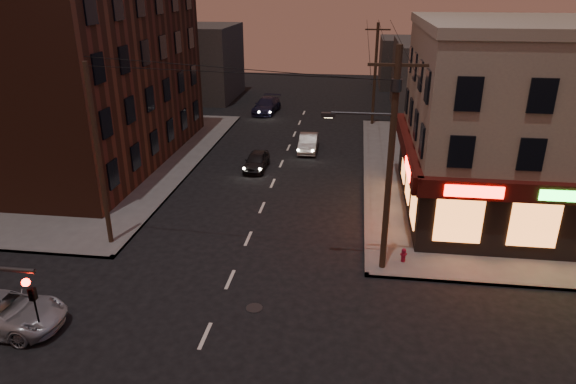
% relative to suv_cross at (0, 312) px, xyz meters
% --- Properties ---
extents(ground, '(120.00, 120.00, 0.00)m').
position_rel_suv_cross_xyz_m(ground, '(7.89, 0.50, -0.69)').
color(ground, black).
rests_on(ground, ground).
extents(sidewalk_ne, '(24.00, 28.00, 0.15)m').
position_rel_suv_cross_xyz_m(sidewalk_ne, '(25.89, 19.50, -0.61)').
color(sidewalk_ne, '#514F4C').
rests_on(sidewalk_ne, ground).
extents(sidewalk_nw, '(24.00, 28.00, 0.15)m').
position_rel_suv_cross_xyz_m(sidewalk_nw, '(-10.11, 19.50, -0.61)').
color(sidewalk_nw, '#514F4C').
rests_on(sidewalk_nw, ground).
extents(pizza_building, '(15.85, 12.85, 10.50)m').
position_rel_suv_cross_xyz_m(pizza_building, '(23.82, 13.93, 4.66)').
color(pizza_building, tan).
rests_on(pizza_building, sidewalk_ne).
extents(brick_apartment, '(12.00, 20.00, 13.00)m').
position_rel_suv_cross_xyz_m(brick_apartment, '(-6.61, 19.50, 5.96)').
color(brick_apartment, '#462316').
rests_on(brick_apartment, sidewalk_nw).
extents(bg_building_ne_a, '(10.00, 12.00, 7.00)m').
position_rel_suv_cross_xyz_m(bg_building_ne_a, '(21.89, 38.50, 2.81)').
color(bg_building_ne_a, '#3F3D3A').
rests_on(bg_building_ne_a, ground).
extents(bg_building_nw, '(9.00, 10.00, 8.00)m').
position_rel_suv_cross_xyz_m(bg_building_nw, '(-5.11, 42.50, 3.31)').
color(bg_building_nw, '#3F3D3A').
rests_on(bg_building_nw, ground).
extents(bg_building_ne_b, '(8.00, 8.00, 6.00)m').
position_rel_suv_cross_xyz_m(bg_building_ne_b, '(19.89, 52.50, 2.31)').
color(bg_building_ne_b, '#3F3D3A').
rests_on(bg_building_ne_b, ground).
extents(utility_pole_main, '(4.20, 0.44, 10.00)m').
position_rel_suv_cross_xyz_m(utility_pole_main, '(14.58, 6.30, 5.07)').
color(utility_pole_main, '#382619').
rests_on(utility_pole_main, sidewalk_ne).
extents(utility_pole_far, '(0.26, 0.26, 9.00)m').
position_rel_suv_cross_xyz_m(utility_pole_far, '(14.69, 32.50, 3.96)').
color(utility_pole_far, '#382619').
rests_on(utility_pole_far, sidewalk_ne).
extents(utility_pole_west, '(0.24, 0.24, 9.00)m').
position_rel_suv_cross_xyz_m(utility_pole_west, '(1.09, 7.00, 3.96)').
color(utility_pole_west, '#382619').
rests_on(utility_pole_west, sidewalk_nw).
extents(suv_cross, '(4.99, 2.37, 1.38)m').
position_rel_suv_cross_xyz_m(suv_cross, '(0.00, 0.00, 0.00)').
color(suv_cross, '#989AA0').
rests_on(suv_cross, ground).
extents(sedan_near, '(1.53, 3.68, 1.25)m').
position_rel_suv_cross_xyz_m(sedan_near, '(6.31, 19.13, -0.07)').
color(sedan_near, black).
rests_on(sedan_near, ground).
extents(sedan_mid, '(1.46, 4.03, 1.32)m').
position_rel_suv_cross_xyz_m(sedan_mid, '(9.55, 23.86, -0.03)').
color(sedan_mid, gray).
rests_on(sedan_mid, ground).
extents(sedan_far, '(2.56, 5.32, 1.49)m').
position_rel_suv_cross_xyz_m(sedan_far, '(4.10, 36.08, 0.06)').
color(sedan_far, '#191A33').
rests_on(sedan_far, ground).
extents(fire_hydrant, '(0.31, 0.31, 0.69)m').
position_rel_suv_cross_xyz_m(fire_hydrant, '(15.69, 6.92, -0.16)').
color(fire_hydrant, maroon).
rests_on(fire_hydrant, sidewalk_ne).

